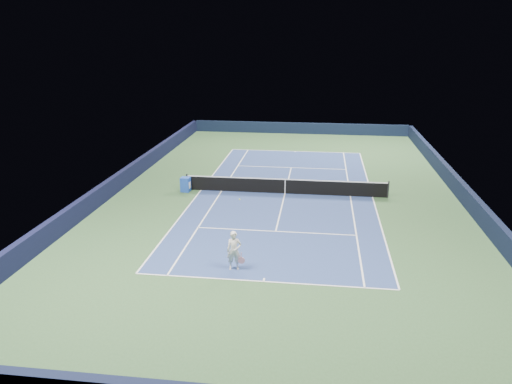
# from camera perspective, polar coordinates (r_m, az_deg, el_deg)

# --- Properties ---
(ground) EXTENTS (40.00, 40.00, 0.00)m
(ground) POSITION_cam_1_polar(r_m,az_deg,el_deg) (31.88, 3.33, -0.18)
(ground) COLOR #2D4C29
(ground) RESTS_ON ground
(wall_far) EXTENTS (22.00, 0.35, 1.10)m
(wall_far) POSITION_cam_1_polar(r_m,az_deg,el_deg) (50.98, 5.02, 7.27)
(wall_far) COLOR black
(wall_far) RESTS_ON ground
(wall_right) EXTENTS (0.35, 40.00, 1.10)m
(wall_right) POSITION_cam_1_polar(r_m,az_deg,el_deg) (32.83, 22.54, -0.01)
(wall_right) COLOR black
(wall_right) RESTS_ON ground
(wall_left) EXTENTS (0.35, 40.00, 1.10)m
(wall_left) POSITION_cam_1_polar(r_m,az_deg,el_deg) (34.18, -15.07, 1.44)
(wall_left) COLOR black
(wall_left) RESTS_ON ground
(court_surface) EXTENTS (10.97, 23.77, 0.01)m
(court_surface) POSITION_cam_1_polar(r_m,az_deg,el_deg) (31.88, 3.33, -0.17)
(court_surface) COLOR navy
(court_surface) RESTS_ON ground
(baseline_far) EXTENTS (10.97, 0.08, 0.00)m
(baseline_far) POSITION_cam_1_polar(r_m,az_deg,el_deg) (43.32, 4.51, 4.67)
(baseline_far) COLOR white
(baseline_far) RESTS_ON ground
(baseline_near) EXTENTS (10.97, 0.08, 0.00)m
(baseline_near) POSITION_cam_1_polar(r_m,az_deg,el_deg) (20.94, 0.86, -10.19)
(baseline_near) COLOR white
(baseline_near) RESTS_ON ground
(sideline_doubles_right) EXTENTS (0.08, 23.77, 0.00)m
(sideline_doubles_right) POSITION_cam_1_polar(r_m,az_deg,el_deg) (31.99, 13.17, -0.55)
(sideline_doubles_right) COLOR white
(sideline_doubles_right) RESTS_ON ground
(sideline_doubles_left) EXTENTS (0.08, 23.77, 0.00)m
(sideline_doubles_left) POSITION_cam_1_polar(r_m,az_deg,el_deg) (32.70, -6.30, 0.23)
(sideline_doubles_left) COLOR white
(sideline_doubles_left) RESTS_ON ground
(sideline_singles_right) EXTENTS (0.08, 23.77, 0.00)m
(sideline_singles_right) POSITION_cam_1_polar(r_m,az_deg,el_deg) (31.88, 10.72, -0.46)
(sideline_singles_right) COLOR white
(sideline_singles_right) RESTS_ON ground
(sideline_singles_left) EXTENTS (0.08, 23.77, 0.00)m
(sideline_singles_left) POSITION_cam_1_polar(r_m,az_deg,el_deg) (32.41, -3.94, 0.13)
(sideline_singles_left) COLOR white
(sideline_singles_left) RESTS_ON ground
(service_line_far) EXTENTS (8.23, 0.08, 0.00)m
(service_line_far) POSITION_cam_1_polar(r_m,az_deg,el_deg) (38.01, 4.05, 2.80)
(service_line_far) COLOR white
(service_line_far) RESTS_ON ground
(service_line_near) EXTENTS (8.23, 0.08, 0.00)m
(service_line_near) POSITION_cam_1_polar(r_m,az_deg,el_deg) (25.89, 2.27, -4.51)
(service_line_near) COLOR white
(service_line_near) RESTS_ON ground
(center_service_line) EXTENTS (0.08, 12.80, 0.00)m
(center_service_line) POSITION_cam_1_polar(r_m,az_deg,el_deg) (31.88, 3.33, -0.16)
(center_service_line) COLOR white
(center_service_line) RESTS_ON ground
(center_mark_far) EXTENTS (0.08, 0.30, 0.00)m
(center_mark_far) POSITION_cam_1_polar(r_m,az_deg,el_deg) (43.17, 4.50, 4.62)
(center_mark_far) COLOR white
(center_mark_far) RESTS_ON ground
(center_mark_near) EXTENTS (0.08, 0.30, 0.00)m
(center_mark_near) POSITION_cam_1_polar(r_m,az_deg,el_deg) (21.07, 0.91, -10.00)
(center_mark_near) COLOR white
(center_mark_near) RESTS_ON ground
(tennis_net) EXTENTS (12.90, 0.10, 1.07)m
(tennis_net) POSITION_cam_1_polar(r_m,az_deg,el_deg) (31.73, 3.34, 0.69)
(tennis_net) COLOR black
(tennis_net) RESTS_ON ground
(sponsor_cube) EXTENTS (0.62, 0.57, 0.94)m
(sponsor_cube) POSITION_cam_1_polar(r_m,az_deg,el_deg) (32.44, -8.04, 0.86)
(sponsor_cube) COLOR #1D46B3
(sponsor_cube) RESTS_ON ground
(tennis_player) EXTENTS (0.82, 1.29, 2.91)m
(tennis_player) POSITION_cam_1_polar(r_m,az_deg,el_deg) (21.60, -2.51, -6.72)
(tennis_player) COLOR silver
(tennis_player) RESTS_ON ground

